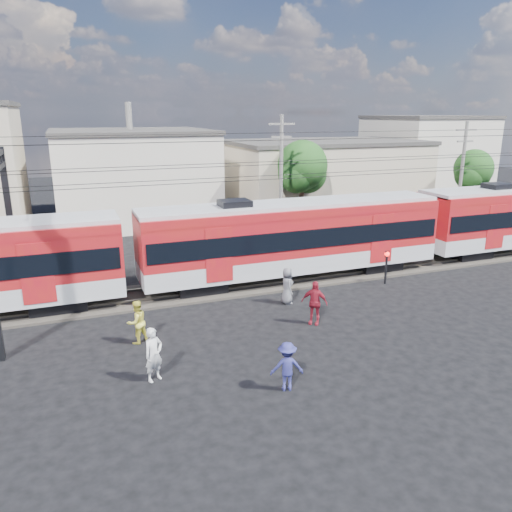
% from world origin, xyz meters
% --- Properties ---
extents(ground, '(120.00, 120.00, 0.00)m').
position_xyz_m(ground, '(0.00, 0.00, 0.00)').
color(ground, black).
rests_on(ground, ground).
extents(track_bed, '(70.00, 3.40, 0.12)m').
position_xyz_m(track_bed, '(0.00, 8.00, 0.06)').
color(track_bed, '#2D2823').
rests_on(track_bed, ground).
extents(rail_near, '(70.00, 0.12, 0.12)m').
position_xyz_m(rail_near, '(0.00, 7.25, 0.18)').
color(rail_near, '#59544C').
rests_on(rail_near, track_bed).
extents(rail_far, '(70.00, 0.12, 0.12)m').
position_xyz_m(rail_far, '(0.00, 8.75, 0.18)').
color(rail_far, '#59544C').
rests_on(rail_far, track_bed).
extents(commuter_train, '(50.30, 3.08, 4.17)m').
position_xyz_m(commuter_train, '(3.87, 8.00, 2.40)').
color(commuter_train, black).
rests_on(commuter_train, ground).
extents(catenary, '(70.00, 9.30, 7.52)m').
position_xyz_m(catenary, '(-8.65, 8.00, 5.14)').
color(catenary, black).
rests_on(catenary, ground).
extents(building_midwest, '(12.24, 12.24, 7.30)m').
position_xyz_m(building_midwest, '(-2.00, 27.00, 3.66)').
color(building_midwest, '#BDB4A6').
rests_on(building_midwest, ground).
extents(building_mideast, '(16.32, 10.20, 6.30)m').
position_xyz_m(building_mideast, '(14.00, 24.00, 3.16)').
color(building_mideast, '#BCA98F').
rests_on(building_mideast, ground).
extents(building_east, '(10.20, 10.20, 8.30)m').
position_xyz_m(building_east, '(28.00, 28.00, 4.16)').
color(building_east, '#BDB4A6').
rests_on(building_east, ground).
extents(utility_pole_mid, '(1.80, 0.24, 8.50)m').
position_xyz_m(utility_pole_mid, '(6.00, 15.00, 4.53)').
color(utility_pole_mid, slate).
rests_on(utility_pole_mid, ground).
extents(utility_pole_east, '(1.80, 0.24, 8.00)m').
position_xyz_m(utility_pole_east, '(20.00, 14.00, 4.28)').
color(utility_pole_east, slate).
rests_on(utility_pole_east, ground).
extents(tree_near, '(3.82, 3.64, 6.72)m').
position_xyz_m(tree_near, '(9.19, 18.09, 4.66)').
color(tree_near, '#382619').
rests_on(tree_near, ground).
extents(tree_far, '(3.36, 3.12, 5.76)m').
position_xyz_m(tree_far, '(24.19, 17.09, 3.99)').
color(tree_far, '#382619').
rests_on(tree_far, ground).
extents(pedestrian_a, '(0.81, 0.70, 1.86)m').
position_xyz_m(pedestrian_a, '(-5.03, 0.11, 0.93)').
color(pedestrian_a, silver).
rests_on(pedestrian_a, ground).
extents(pedestrian_b, '(1.03, 0.94, 1.72)m').
position_xyz_m(pedestrian_b, '(-5.15, 3.17, 0.86)').
color(pedestrian_b, '#DBD144').
rests_on(pedestrian_b, ground).
extents(pedestrian_c, '(1.18, 0.86, 1.64)m').
position_xyz_m(pedestrian_c, '(-1.17, -2.01, 0.82)').
color(pedestrian_c, navy).
rests_on(pedestrian_c, ground).
extents(pedestrian_d, '(1.14, 1.07, 1.89)m').
position_xyz_m(pedestrian_d, '(2.06, 2.36, 0.95)').
color(pedestrian_d, maroon).
rests_on(pedestrian_d, ground).
extents(pedestrian_e, '(0.62, 0.89, 1.72)m').
position_xyz_m(pedestrian_e, '(1.96, 4.91, 0.86)').
color(pedestrian_e, '#55555A').
rests_on(pedestrian_e, ground).
extents(car_silver, '(4.42, 1.85, 1.50)m').
position_xyz_m(car_silver, '(24.87, 13.59, 0.75)').
color(car_silver, '#BABDC1').
rests_on(car_silver, ground).
extents(crossing_signal, '(0.26, 0.26, 1.78)m').
position_xyz_m(crossing_signal, '(7.87, 5.59, 1.23)').
color(crossing_signal, black).
rests_on(crossing_signal, ground).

